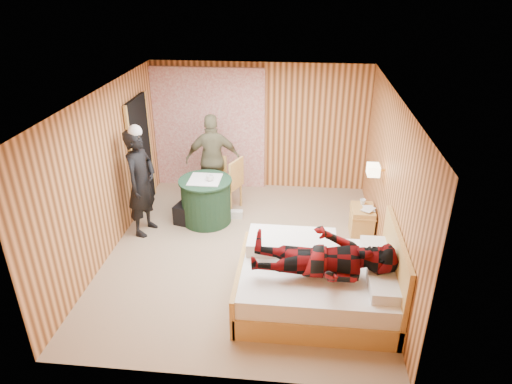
# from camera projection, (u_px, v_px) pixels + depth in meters

# --- Properties ---
(floor) EXTENTS (4.20, 5.00, 0.01)m
(floor) POSITION_uv_depth(u_px,v_px,m) (245.00, 251.00, 7.25)
(floor) COLOR tan
(floor) RESTS_ON ground
(ceiling) EXTENTS (4.20, 5.00, 0.01)m
(ceiling) POSITION_uv_depth(u_px,v_px,m) (243.00, 95.00, 6.15)
(ceiling) COLOR white
(ceiling) RESTS_ON wall_back
(wall_back) EXTENTS (4.20, 0.02, 2.50)m
(wall_back) POSITION_uv_depth(u_px,v_px,m) (260.00, 127.00, 8.93)
(wall_back) COLOR #E99B59
(wall_back) RESTS_ON floor
(wall_left) EXTENTS (0.02, 5.00, 2.50)m
(wall_left) POSITION_uv_depth(u_px,v_px,m) (106.00, 174.00, 6.89)
(wall_left) COLOR #E99B59
(wall_left) RESTS_ON floor
(wall_right) EXTENTS (0.02, 5.00, 2.50)m
(wall_right) POSITION_uv_depth(u_px,v_px,m) (390.00, 186.00, 6.50)
(wall_right) COLOR #E99B59
(wall_right) RESTS_ON floor
(curtain) EXTENTS (2.20, 0.08, 2.40)m
(curtain) POSITION_uv_depth(u_px,v_px,m) (209.00, 129.00, 8.98)
(curtain) COLOR silver
(curtain) RESTS_ON floor
(doorway) EXTENTS (0.06, 0.90, 2.05)m
(doorway) POSITION_uv_depth(u_px,v_px,m) (141.00, 154.00, 8.23)
(doorway) COLOR black
(doorway) RESTS_ON floor
(wall_lamp) EXTENTS (0.26, 0.24, 0.16)m
(wall_lamp) POSITION_uv_depth(u_px,v_px,m) (373.00, 170.00, 6.90)
(wall_lamp) COLOR gold
(wall_lamp) RESTS_ON wall_right
(bed) EXTENTS (2.05, 1.61, 1.11)m
(bed) POSITION_uv_depth(u_px,v_px,m) (319.00, 282.00, 6.01)
(bed) COLOR #E0B55C
(bed) RESTS_ON floor
(nightstand) EXTENTS (0.38, 0.52, 0.50)m
(nightstand) POSITION_uv_depth(u_px,v_px,m) (362.00, 221.00, 7.60)
(nightstand) COLOR #E0B55C
(nightstand) RESTS_ON floor
(round_table) EXTENTS (0.92, 0.92, 0.81)m
(round_table) POSITION_uv_depth(u_px,v_px,m) (206.00, 200.00, 7.94)
(round_table) COLOR #1C3E24
(round_table) RESTS_ON floor
(chair_far) EXTENTS (0.49, 0.49, 0.93)m
(chair_far) POSITION_uv_depth(u_px,v_px,m) (214.00, 177.00, 8.53)
(chair_far) COLOR #E0B55C
(chair_far) RESTS_ON floor
(chair_near) EXTENTS (0.59, 0.59, 1.00)m
(chair_near) POSITION_uv_depth(u_px,v_px,m) (231.00, 181.00, 8.28)
(chair_near) COLOR #E0B55C
(chair_near) RESTS_ON floor
(duffel_bag) EXTENTS (0.67, 0.47, 0.34)m
(duffel_bag) POSITION_uv_depth(u_px,v_px,m) (192.00, 215.00, 7.95)
(duffel_bag) COLOR black
(duffel_bag) RESTS_ON floor
(sneaker_left) EXTENTS (0.28, 0.17, 0.12)m
(sneaker_left) POSITION_uv_depth(u_px,v_px,m) (209.00, 209.00, 8.39)
(sneaker_left) COLOR silver
(sneaker_left) RESTS_ON floor
(sneaker_right) EXTENTS (0.31, 0.14, 0.13)m
(sneaker_right) POSITION_uv_depth(u_px,v_px,m) (234.00, 214.00, 8.20)
(sneaker_right) COLOR silver
(sneaker_right) RESTS_ON floor
(woman_standing) EXTENTS (0.57, 0.74, 1.81)m
(woman_standing) POSITION_uv_depth(u_px,v_px,m) (141.00, 183.00, 7.41)
(woman_standing) COLOR black
(woman_standing) RESTS_ON floor
(man_at_table) EXTENTS (1.06, 0.57, 1.72)m
(man_at_table) POSITION_uv_depth(u_px,v_px,m) (213.00, 160.00, 8.43)
(man_at_table) COLOR #686345
(man_at_table) RESTS_ON floor
(man_on_bed) EXTENTS (0.86, 0.67, 1.77)m
(man_on_bed) POSITION_uv_depth(u_px,v_px,m) (324.00, 249.00, 5.51)
(man_on_bed) COLOR #67090B
(man_on_bed) RESTS_ON bed
(book_lower) EXTENTS (0.19, 0.24, 0.02)m
(book_lower) POSITION_uv_depth(u_px,v_px,m) (364.00, 209.00, 7.44)
(book_lower) COLOR silver
(book_lower) RESTS_ON nightstand
(book_upper) EXTENTS (0.26, 0.28, 0.02)m
(book_upper) POSITION_uv_depth(u_px,v_px,m) (364.00, 208.00, 7.43)
(book_upper) COLOR silver
(book_upper) RESTS_ON nightstand
(cup_nightstand) EXTENTS (0.13, 0.13, 0.09)m
(cup_nightstand) POSITION_uv_depth(u_px,v_px,m) (363.00, 202.00, 7.59)
(cup_nightstand) COLOR silver
(cup_nightstand) RESTS_ON nightstand
(cup_table) EXTENTS (0.14, 0.14, 0.10)m
(cup_table) POSITION_uv_depth(u_px,v_px,m) (210.00, 178.00, 7.69)
(cup_table) COLOR silver
(cup_table) RESTS_ON round_table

